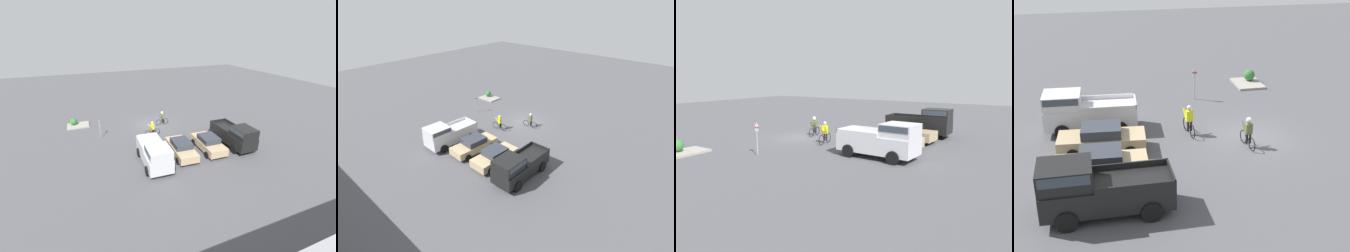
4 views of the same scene
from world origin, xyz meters
The scene contains 10 objects.
ground_plane centered at (0.00, 0.00, 0.00)m, with size 80.00×80.00×0.00m, color #4C4C51.
pickup_truck_0 centered at (-5.69, 8.39, 1.22)m, with size 2.15×5.24×2.37m.
sedan_0 centered at (-2.89, 8.09, 0.73)m, with size 2.08×4.28×1.44m.
sedan_1 centered at (-0.09, 7.94, 0.71)m, with size 2.14×4.50×1.42m.
pickup_truck_1 centered at (2.73, 8.77, 1.17)m, with size 2.38×5.11×2.27m.
cyclist_0 centered at (1.09, 3.15, 0.84)m, with size 1.84×0.51×1.71m.
cyclist_1 centered at (-1.05, 0.50, 0.86)m, with size 1.72×0.51×1.66m.
fire_lane_sign centered at (6.37, 1.63, 1.29)m, with size 0.06×0.30×2.13m.
curb_island centered at (8.50, -2.77, 0.07)m, with size 2.47×1.91×0.15m, color gray.
shrub centered at (8.97, -3.03, 0.55)m, with size 0.80×0.80×0.80m.
Camera 1 is at (7.85, 24.25, 10.63)m, focal length 24.00 mm.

